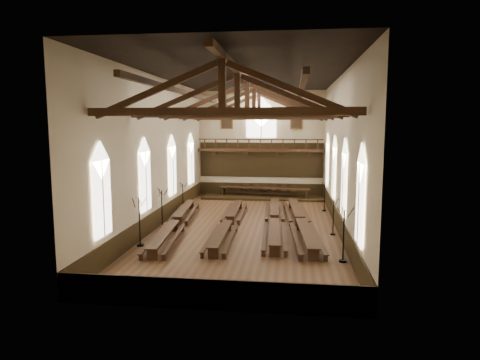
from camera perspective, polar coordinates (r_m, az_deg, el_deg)
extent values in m
plane|color=brown|center=(28.86, 0.92, -6.31)|extent=(26.00, 26.00, 0.00)
plane|color=beige|center=(41.02, 2.84, 4.86)|extent=(12.00, 0.00, 12.00)
plane|color=beige|center=(15.27, -4.14, 0.36)|extent=(12.00, 0.00, 12.00)
plane|color=beige|center=(29.32, -10.82, 3.68)|extent=(0.00, 26.00, 26.00)
plane|color=beige|center=(28.11, 13.22, 3.45)|extent=(0.00, 26.00, 26.00)
plane|color=black|center=(28.19, 0.96, 13.84)|extent=(26.00, 26.00, 0.00)
cube|color=#30220E|center=(41.42, 2.80, -1.23)|extent=(11.90, 0.08, 1.20)
cube|color=#30220E|center=(16.45, -3.96, -15.02)|extent=(11.90, 0.08, 1.20)
cube|color=#30220E|center=(29.92, -10.54, -4.76)|extent=(0.08, 25.90, 1.20)
cube|color=#30220E|center=(28.74, 12.88, -5.33)|extent=(0.08, 25.90, 1.20)
cube|color=white|center=(21.12, -17.88, -2.38)|extent=(0.05, 1.80, 3.60)
cube|color=white|center=(20.90, -18.08, 2.49)|extent=(0.05, 1.80, 1.80)
cylinder|color=beige|center=(21.10, -17.78, -2.39)|extent=(0.08, 0.08, 3.60)
cube|color=white|center=(26.62, -12.49, -0.21)|extent=(0.05, 1.80, 3.60)
cube|color=white|center=(26.44, -12.60, 3.66)|extent=(0.05, 1.80, 1.80)
cylinder|color=beige|center=(26.60, -12.41, -0.21)|extent=(0.08, 0.08, 3.60)
cube|color=white|center=(32.29, -8.97, 1.21)|extent=(0.05, 1.80, 3.60)
cube|color=white|center=(32.15, -9.04, 4.40)|extent=(0.05, 1.80, 1.80)
cylinder|color=beige|center=(32.28, -8.90, 1.21)|extent=(0.08, 0.08, 3.60)
cube|color=white|center=(38.07, -6.51, 2.20)|extent=(0.05, 1.80, 3.60)
cube|color=white|center=(37.95, -6.55, 4.91)|extent=(0.05, 1.80, 1.80)
cylinder|color=beige|center=(38.06, -6.45, 2.20)|extent=(0.08, 0.08, 3.60)
cube|color=white|center=(19.42, 15.66, -3.14)|extent=(0.05, 1.80, 3.60)
cube|color=white|center=(19.18, 15.85, 2.15)|extent=(0.05, 1.80, 1.80)
cylinder|color=beige|center=(19.42, 15.55, -3.14)|extent=(0.08, 0.08, 3.60)
cube|color=white|center=(25.29, 13.62, -0.64)|extent=(0.05, 1.80, 3.60)
cube|color=white|center=(25.11, 13.75, 3.43)|extent=(0.05, 1.80, 1.80)
cylinder|color=beige|center=(25.29, 13.53, -0.64)|extent=(0.08, 0.08, 3.60)
cube|color=white|center=(31.21, 12.36, 0.91)|extent=(0.05, 1.80, 3.60)
cube|color=white|center=(31.06, 12.45, 4.21)|extent=(0.05, 1.80, 1.80)
cylinder|color=beige|center=(31.21, 12.28, 0.91)|extent=(0.08, 0.08, 3.60)
cube|color=white|center=(37.16, 11.50, 1.97)|extent=(0.05, 1.80, 3.60)
cube|color=white|center=(37.03, 11.57, 4.74)|extent=(0.05, 1.80, 1.80)
cylinder|color=beige|center=(37.15, 11.43, 1.97)|extent=(0.08, 0.08, 3.60)
cube|color=silver|center=(40.87, 2.85, 7.38)|extent=(2.80, 0.05, 2.40)
cube|color=silver|center=(40.89, 2.86, 9.06)|extent=(2.80, 0.05, 2.80)
cylinder|color=beige|center=(40.83, 2.84, 7.37)|extent=(0.10, 0.10, 2.40)
cube|color=#382312|center=(40.40, 2.77, 3.97)|extent=(11.80, 1.20, 0.20)
cube|color=#30220E|center=(41.06, 2.82, 2.70)|extent=(11.80, 0.10, 3.30)
cube|color=#382312|center=(39.81, 2.72, 5.43)|extent=(11.60, 0.12, 0.10)
cube|color=#382312|center=(39.86, 2.71, 4.14)|extent=(11.60, 0.12, 0.10)
cube|color=#382312|center=(41.38, -3.43, 3.70)|extent=(0.35, 0.40, 0.50)
cube|color=#382312|center=(40.95, 0.71, 3.67)|extent=(0.35, 0.40, 0.50)
cube|color=#382312|center=(40.74, 4.91, 3.63)|extent=(0.35, 0.40, 0.50)
cube|color=#382312|center=(40.74, 9.14, 3.56)|extent=(0.35, 0.40, 0.50)
cube|color=brown|center=(41.25, -1.77, 7.80)|extent=(1.15, 0.06, 1.45)
cube|color=black|center=(41.21, -1.78, 7.80)|extent=(0.95, 0.04, 1.25)
cube|color=brown|center=(40.78, 7.52, 7.74)|extent=(1.15, 0.06, 1.45)
cube|color=black|center=(40.74, 7.52, 7.74)|extent=(0.95, 0.04, 1.25)
cube|color=#382312|center=(18.11, -2.38, 9.10)|extent=(11.70, 0.35, 0.35)
cube|color=#382312|center=(18.20, -2.40, 13.20)|extent=(0.30, 0.30, 2.40)
cube|color=#382312|center=(18.84, -11.25, 11.64)|extent=(5.44, 0.26, 2.40)
cube|color=#382312|center=(17.93, 6.93, 11.95)|extent=(5.44, 0.26, 2.40)
cube|color=#382312|center=(23.06, -0.35, 8.77)|extent=(11.70, 0.35, 0.35)
cube|color=#382312|center=(23.13, -0.36, 11.99)|extent=(0.30, 0.30, 2.40)
cube|color=#382312|center=(23.63, -7.43, 10.86)|extent=(5.44, 0.26, 2.40)
cube|color=#382312|center=(22.91, 6.94, 10.97)|extent=(5.44, 0.26, 2.40)
cube|color=#382312|center=(28.03, 0.95, 8.55)|extent=(11.70, 0.35, 0.35)
cube|color=#382312|center=(28.08, 0.96, 11.20)|extent=(0.30, 0.30, 2.40)
cube|color=#382312|center=(28.50, -4.91, 10.31)|extent=(5.44, 0.26, 2.40)
cube|color=#382312|center=(27.91, 6.95, 10.35)|extent=(5.44, 0.26, 2.40)
cube|color=#382312|center=(33.00, 1.86, 8.39)|extent=(11.70, 0.35, 0.35)
cube|color=#382312|center=(33.05, 1.87, 10.64)|extent=(0.30, 0.30, 2.40)
cube|color=#382312|center=(33.41, -3.13, 9.92)|extent=(5.44, 0.26, 2.40)
cube|color=#382312|center=(32.90, 6.95, 9.91)|extent=(5.44, 0.26, 2.40)
cube|color=#382312|center=(37.99, 2.54, 8.27)|extent=(11.70, 0.35, 0.35)
cube|color=#382312|center=(38.02, 2.55, 10.23)|extent=(0.30, 0.30, 2.40)
cube|color=#382312|center=(38.34, -1.81, 9.61)|extent=(5.44, 0.26, 2.40)
cube|color=#382312|center=(37.90, 6.95, 9.59)|extent=(5.44, 0.26, 2.40)
cube|color=#382312|center=(28.62, -5.87, 11.09)|extent=(0.25, 25.70, 0.25)
cube|color=#382312|center=(27.93, 7.96, 11.15)|extent=(0.25, 25.70, 0.25)
cube|color=#382312|center=(28.16, 0.96, 13.23)|extent=(0.30, 25.70, 0.30)
cube|color=#382312|center=(25.20, -10.90, -6.95)|extent=(1.24, 6.55, 0.07)
cube|color=#382312|center=(22.63, -13.17, -9.61)|extent=(0.56, 0.12, 0.62)
cube|color=#382312|center=(28.00, -9.04, -6.18)|extent=(0.56, 0.12, 0.62)
cube|color=#382312|center=(25.31, -10.87, -7.89)|extent=(0.60, 5.76, 0.07)
cube|color=#382312|center=(25.40, -12.16, -7.50)|extent=(0.85, 6.52, 0.06)
cube|color=#382312|center=(22.77, -14.62, -9.88)|extent=(0.21, 0.08, 0.36)
cube|color=#382312|center=(28.19, -10.17, -6.38)|extent=(0.21, 0.08, 0.36)
cube|color=#382312|center=(25.15, -9.59, -7.58)|extent=(0.85, 6.52, 0.06)
cube|color=#382312|center=(22.48, -11.75, -10.02)|extent=(0.21, 0.08, 0.36)
cube|color=#382312|center=(27.98, -7.84, -6.44)|extent=(0.21, 0.08, 0.36)
cube|color=#382312|center=(32.14, -6.87, -3.72)|extent=(1.24, 6.55, 0.07)
cube|color=#382312|center=(29.44, -8.22, -5.49)|extent=(0.56, 0.12, 0.62)
cube|color=#382312|center=(35.01, -5.72, -3.36)|extent=(0.56, 0.12, 0.62)
cube|color=#382312|center=(32.23, -6.86, -4.47)|extent=(0.60, 5.76, 0.07)
cube|color=#382312|center=(32.29, -7.88, -4.18)|extent=(0.85, 6.52, 0.06)
cube|color=#382312|center=(29.53, -9.35, -5.73)|extent=(0.21, 0.08, 0.36)
cube|color=#382312|center=(35.16, -6.64, -3.54)|extent=(0.21, 0.08, 0.36)
cube|color=#382312|center=(32.12, -5.84, -4.21)|extent=(0.85, 6.52, 0.06)
cube|color=#382312|center=(29.33, -7.12, -5.78)|extent=(0.21, 0.08, 0.36)
cube|color=#382312|center=(35.01, -4.77, -3.56)|extent=(0.21, 0.08, 0.36)
cube|color=#382312|center=(24.93, -2.78, -7.03)|extent=(0.79, 6.33, 0.07)
cube|color=#382312|center=(22.33, -4.02, -9.68)|extent=(0.54, 0.09, 0.60)
cube|color=#382312|center=(27.73, -1.79, -6.24)|extent=(0.54, 0.09, 0.60)
cube|color=#382312|center=(25.03, -2.78, -7.95)|extent=(0.21, 5.59, 0.07)
cube|color=#382312|center=(25.08, -4.06, -7.57)|extent=(0.41, 6.32, 0.05)
cube|color=#382312|center=(22.42, -5.47, -9.96)|extent=(0.20, 0.07, 0.35)
cube|color=#382312|center=(27.88, -2.92, -6.44)|extent=(0.20, 0.07, 0.35)
cube|color=#382312|center=(24.92, -1.50, -7.65)|extent=(0.41, 6.32, 0.05)
cube|color=#382312|center=(22.24, -2.60, -10.08)|extent=(0.20, 0.07, 0.35)
cube|color=#382312|center=(27.74, -0.62, -6.50)|extent=(0.20, 0.07, 0.35)
cube|color=#382312|center=(32.06, -0.56, -3.73)|extent=(0.79, 6.33, 0.07)
cube|color=#382312|center=(29.38, -1.28, -5.45)|extent=(0.54, 0.09, 0.60)
cube|color=#382312|center=(34.90, 0.05, -3.37)|extent=(0.54, 0.09, 0.60)
cube|color=#382312|center=(32.15, -0.56, -4.46)|extent=(0.21, 5.59, 0.07)
cube|color=#382312|center=(32.18, -1.55, -4.17)|extent=(0.41, 6.32, 0.05)
cube|color=#382312|center=(29.44, -2.38, -5.69)|extent=(0.20, 0.07, 0.35)
cube|color=#382312|center=(35.02, -0.85, -3.55)|extent=(0.20, 0.07, 0.35)
cube|color=#382312|center=(32.06, 0.44, -4.21)|extent=(0.41, 6.32, 0.05)
cube|color=#382312|center=(29.31, -0.20, -5.74)|extent=(0.20, 0.07, 0.35)
cube|color=#382312|center=(34.92, 0.97, -3.58)|extent=(0.20, 0.07, 0.35)
cube|color=#382312|center=(25.39, 4.27, -6.73)|extent=(0.91, 6.51, 0.07)
cube|color=#382312|center=(22.68, 3.92, -9.39)|extent=(0.55, 0.10, 0.62)
cube|color=#382312|center=(28.31, 4.54, -5.96)|extent=(0.55, 0.10, 0.62)
cube|color=#382312|center=(25.50, 4.26, -7.66)|extent=(0.31, 5.74, 0.07)
cube|color=#382312|center=(25.47, 2.96, -7.30)|extent=(0.52, 6.49, 0.06)
cube|color=#382312|center=(22.68, 2.44, -9.71)|extent=(0.21, 0.07, 0.36)
cube|color=#382312|center=(28.39, 3.38, -6.18)|extent=(0.21, 0.07, 0.36)
cube|color=#382312|center=(25.46, 5.57, -7.33)|extent=(0.52, 6.49, 0.06)
cube|color=#382312|center=(22.67, 5.38, -9.75)|extent=(0.21, 0.07, 0.36)
cube|color=#382312|center=(28.39, 5.71, -6.21)|extent=(0.21, 0.07, 0.36)
cube|color=#382312|center=(32.61, 4.88, -3.54)|extent=(0.91, 6.51, 0.07)
cube|color=#382312|center=(29.83, 4.67, -5.26)|extent=(0.55, 0.10, 0.62)
cube|color=#382312|center=(35.54, 5.04, -3.19)|extent=(0.55, 0.10, 0.62)
cube|color=#382312|center=(32.69, 4.87, -4.27)|extent=(0.31, 5.74, 0.07)
cube|color=#382312|center=(32.66, 3.87, -3.99)|extent=(0.52, 6.49, 0.06)
cube|color=#382312|center=(29.81, 3.55, -5.51)|extent=(0.21, 0.07, 0.36)
cube|color=#382312|center=(35.61, 4.12, -3.37)|extent=(0.21, 0.07, 0.36)
cube|color=#382312|center=(32.67, 5.89, -4.01)|extent=(0.52, 6.49, 0.06)
cube|color=#382312|center=(29.82, 5.77, -5.54)|extent=(0.21, 0.07, 0.36)
cube|color=#382312|center=(35.62, 5.97, -3.39)|extent=(0.21, 0.07, 0.36)
cube|color=#382312|center=(25.07, 8.20, -6.85)|extent=(1.22, 7.03, 0.08)
cube|color=#382312|center=(22.14, 8.35, -9.80)|extent=(0.60, 0.12, 0.67)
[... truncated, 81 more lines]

